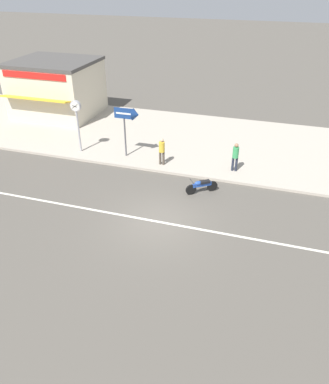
{
  "coord_description": "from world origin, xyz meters",
  "views": [
    {
      "loc": [
        4.54,
        -13.5,
        10.17
      ],
      "look_at": [
        -0.1,
        1.39,
        0.8
      ],
      "focal_mm": 35.0,
      "sensor_mm": 36.0,
      "label": 1
    }
  ],
  "objects_px": {
    "motorcycle_0": "(202,186)",
    "street_clock": "(77,114)",
    "pedestrian_near_clock": "(162,149)",
    "arrow_signboard": "(132,117)",
    "pedestrian_far_end": "(235,155)",
    "shopfront_corner_warung": "(57,88)"
  },
  "relations": [
    {
      "from": "arrow_signboard",
      "to": "pedestrian_far_end",
      "type": "distance_m",
      "value": 6.34
    },
    {
      "from": "motorcycle_0",
      "to": "street_clock",
      "type": "xyz_separation_m",
      "value": [
        -8.36,
        2.51,
        2.19
      ]
    },
    {
      "from": "motorcycle_0",
      "to": "street_clock",
      "type": "bearing_deg",
      "value": 163.29
    },
    {
      "from": "arrow_signboard",
      "to": "pedestrian_far_end",
      "type": "relative_size",
      "value": 1.82
    },
    {
      "from": "motorcycle_0",
      "to": "arrow_signboard",
      "type": "distance_m",
      "value": 5.99
    },
    {
      "from": "pedestrian_near_clock",
      "to": "shopfront_corner_warung",
      "type": "distance_m",
      "value": 12.21
    },
    {
      "from": "pedestrian_far_end",
      "to": "street_clock",
      "type": "bearing_deg",
      "value": -178.81
    },
    {
      "from": "pedestrian_far_end",
      "to": "shopfront_corner_warung",
      "type": "height_order",
      "value": "shopfront_corner_warung"
    },
    {
      "from": "pedestrian_near_clock",
      "to": "street_clock",
      "type": "bearing_deg",
      "value": 177.24
    },
    {
      "from": "pedestrian_near_clock",
      "to": "shopfront_corner_warung",
      "type": "relative_size",
      "value": 0.27
    },
    {
      "from": "pedestrian_near_clock",
      "to": "shopfront_corner_warung",
      "type": "xyz_separation_m",
      "value": [
        -10.48,
        6.17,
        1.11
      ]
    },
    {
      "from": "street_clock",
      "to": "arrow_signboard",
      "type": "height_order",
      "value": "street_clock"
    },
    {
      "from": "street_clock",
      "to": "pedestrian_far_end",
      "type": "bearing_deg",
      "value": 1.19
    },
    {
      "from": "motorcycle_0",
      "to": "arrow_signboard",
      "type": "bearing_deg",
      "value": 150.75
    },
    {
      "from": "pedestrian_far_end",
      "to": "arrow_signboard",
      "type": "bearing_deg",
      "value": -179.87
    },
    {
      "from": "pedestrian_near_clock",
      "to": "pedestrian_far_end",
      "type": "distance_m",
      "value": 4.23
    },
    {
      "from": "pedestrian_near_clock",
      "to": "arrow_signboard",
      "type": "bearing_deg",
      "value": 166.84
    },
    {
      "from": "pedestrian_far_end",
      "to": "shopfront_corner_warung",
      "type": "relative_size",
      "value": 0.28
    },
    {
      "from": "pedestrian_near_clock",
      "to": "shopfront_corner_warung",
      "type": "bearing_deg",
      "value": 149.52
    },
    {
      "from": "street_clock",
      "to": "pedestrian_near_clock",
      "type": "height_order",
      "value": "street_clock"
    },
    {
      "from": "pedestrian_far_end",
      "to": "shopfront_corner_warung",
      "type": "distance_m",
      "value": 15.78
    },
    {
      "from": "arrow_signboard",
      "to": "pedestrian_far_end",
      "type": "height_order",
      "value": "arrow_signboard"
    }
  ]
}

